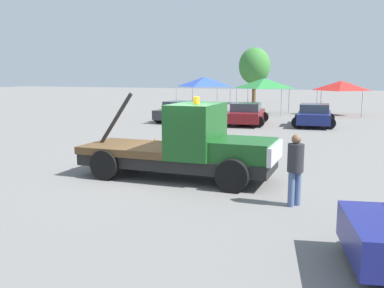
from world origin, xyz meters
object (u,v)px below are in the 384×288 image
(parked_car_navy, at_px, (314,115))
(canopy_tent_red, at_px, (341,86))
(tree_left, at_px, (255,66))
(parked_car_charcoal, at_px, (182,112))
(parked_car_maroon, at_px, (246,114))
(traffic_cone, at_px, (155,144))
(canopy_tent_blue, at_px, (204,82))
(canopy_tent_green, at_px, (264,83))
(tow_truck, at_px, (188,147))
(person_near_truck, at_px, (295,165))

(parked_car_navy, relative_size, canopy_tent_red, 1.37)
(tree_left, bearing_deg, parked_car_charcoal, -90.49)
(parked_car_maroon, bearing_deg, parked_car_charcoal, 81.13)
(parked_car_charcoal, xyz_separation_m, canopy_tent_red, (9.41, 8.58, 1.59))
(parked_car_maroon, height_order, traffic_cone, parked_car_maroon)
(canopy_tent_blue, xyz_separation_m, traffic_cone, (4.98, -19.08, -2.21))
(parked_car_maroon, bearing_deg, traffic_cone, 166.97)
(canopy_tent_red, height_order, traffic_cone, canopy_tent_red)
(canopy_tent_green, bearing_deg, traffic_cone, -91.03)
(tow_truck, xyz_separation_m, traffic_cone, (-3.04, 3.88, -0.69))
(parked_car_maroon, relative_size, canopy_tent_green, 1.30)
(parked_car_navy, distance_m, canopy_tent_blue, 12.90)
(tow_truck, xyz_separation_m, person_near_truck, (3.33, -1.51, 0.03))
(person_near_truck, bearing_deg, canopy_tent_red, -53.11)
(canopy_tent_green, xyz_separation_m, canopy_tent_red, (5.72, 0.78, -0.15))
(tow_truck, xyz_separation_m, tree_left, (-6.24, 33.34, 3.00))
(canopy_tent_blue, relative_size, tree_left, 0.62)
(parked_car_charcoal, relative_size, parked_car_maroon, 0.99)
(traffic_cone, bearing_deg, parked_car_maroon, 84.41)
(parked_car_maroon, bearing_deg, canopy_tent_red, -37.47)
(tow_truck, xyz_separation_m, canopy_tent_green, (-2.71, 22.20, 1.44))
(canopy_tent_green, distance_m, tree_left, 11.79)
(canopy_tent_blue, bearing_deg, person_near_truck, -65.12)
(tow_truck, bearing_deg, parked_car_maroon, 96.70)
(canopy_tent_red, relative_size, tree_left, 0.54)
(parked_car_charcoal, bearing_deg, canopy_tent_blue, 17.14)
(tow_truck, height_order, parked_car_navy, tow_truck)
(canopy_tent_green, xyz_separation_m, traffic_cone, (-0.33, -18.32, -2.13))
(person_near_truck, distance_m, parked_car_navy, 16.57)
(parked_car_charcoal, xyz_separation_m, parked_car_maroon, (4.38, -0.11, 0.00))
(parked_car_charcoal, height_order, parked_car_maroon, same)
(parked_car_charcoal, height_order, canopy_tent_blue, canopy_tent_blue)
(person_near_truck, bearing_deg, parked_car_charcoal, -22.40)
(canopy_tent_blue, bearing_deg, tow_truck, -70.75)
(parked_car_navy, height_order, canopy_tent_blue, canopy_tent_blue)
(parked_car_maroon, bearing_deg, person_near_truck, -168.72)
(canopy_tent_blue, relative_size, traffic_cone, 6.63)
(parked_car_charcoal, relative_size, traffic_cone, 8.25)
(person_near_truck, relative_size, canopy_tent_blue, 0.46)
(canopy_tent_green, relative_size, canopy_tent_red, 1.10)
(canopy_tent_blue, height_order, canopy_tent_green, canopy_tent_blue)
(traffic_cone, bearing_deg, tree_left, 96.20)
(canopy_tent_green, xyz_separation_m, tree_left, (-3.53, 11.14, 1.56))
(person_near_truck, height_order, parked_car_navy, person_near_truck)
(tow_truck, distance_m, canopy_tent_green, 22.41)
(parked_car_charcoal, xyz_separation_m, traffic_cone, (3.36, -10.52, -0.39))
(parked_car_charcoal, height_order, canopy_tent_green, canopy_tent_green)
(canopy_tent_red, bearing_deg, canopy_tent_blue, -179.90)
(canopy_tent_red, bearing_deg, person_near_truck, -89.24)
(tow_truck, bearing_deg, canopy_tent_red, 81.19)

